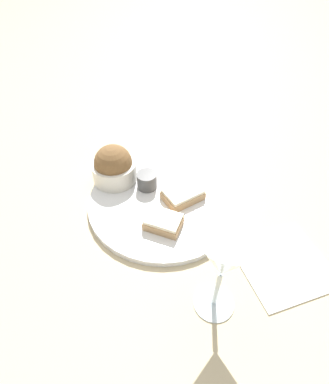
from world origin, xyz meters
TOP-DOWN VIEW (x-y plane):
  - ground_plane at (0.00, 0.00)m, footprint 4.00×4.00m
  - dinner_plate at (0.00, 0.00)m, footprint 0.33×0.33m
  - salad_bowl at (-0.11, 0.07)m, footprint 0.10×0.10m
  - sauce_ramekin at (-0.04, 0.04)m, footprint 0.05×0.05m
  - cheese_toast_near at (0.04, -0.00)m, footprint 0.10×0.09m
  - cheese_toast_far at (-0.00, -0.08)m, footprint 0.09×0.07m
  - wine_glass at (0.08, -0.24)m, footprint 0.09×0.09m
  - napkin at (0.22, -0.16)m, footprint 0.20×0.19m

SIDE VIEW (x-z plane):
  - ground_plane at x=0.00m, z-range 0.00..0.00m
  - napkin at x=0.22m, z-range 0.00..0.01m
  - dinner_plate at x=0.00m, z-range 0.00..0.01m
  - cheese_toast_near at x=0.04m, z-range 0.01..0.04m
  - cheese_toast_far at x=0.00m, z-range 0.01..0.04m
  - sauce_ramekin at x=-0.04m, z-range 0.02..0.05m
  - salad_bowl at x=-0.11m, z-range 0.01..0.10m
  - wine_glass at x=0.08m, z-range 0.04..0.23m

